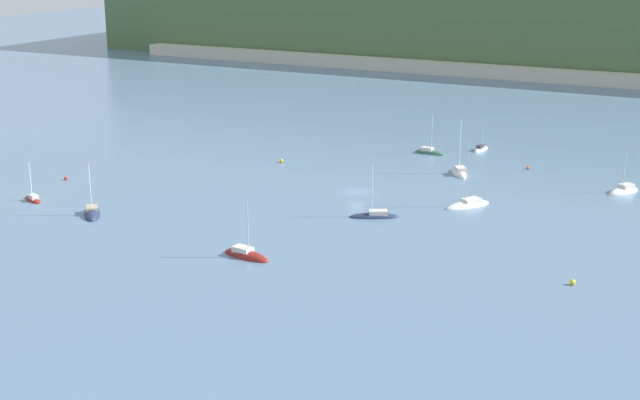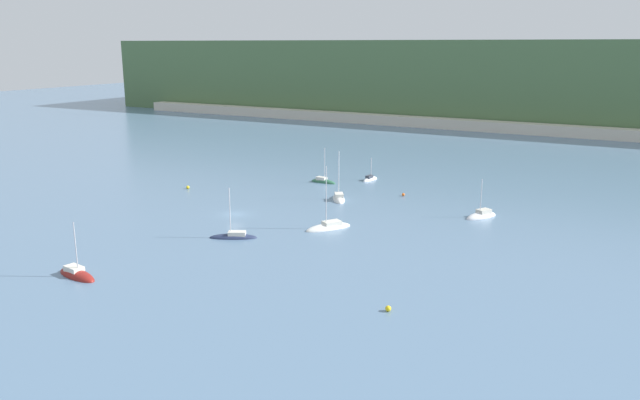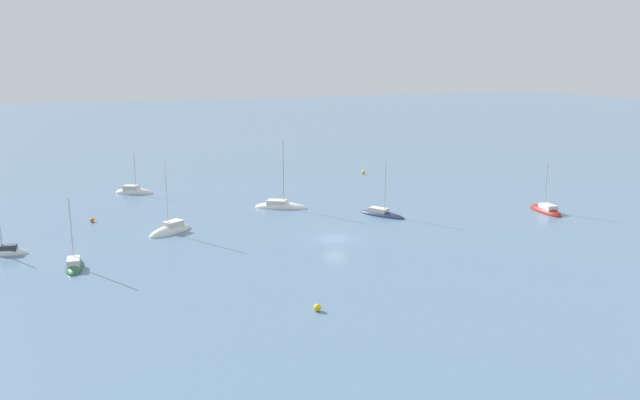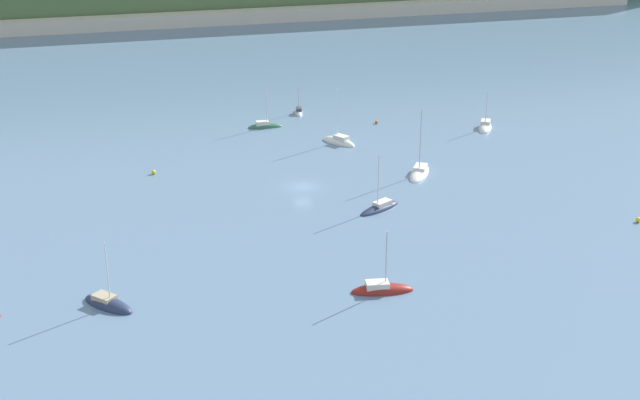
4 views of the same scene
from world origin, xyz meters
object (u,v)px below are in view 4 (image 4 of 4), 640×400
sailboat_1 (380,208)px  mooring_buoy_2 (154,172)px  sailboat_8 (339,142)px  sailboat_0 (419,174)px  sailboat_4 (299,113)px  sailboat_3 (382,291)px  sailboat_7 (265,127)px  mooring_buoy_0 (376,122)px  sailboat_6 (485,128)px  mooring_buoy_3 (638,220)px  sailboat_2 (108,305)px

sailboat_1 → mooring_buoy_2: bearing=-66.7°
sailboat_1 → sailboat_8: (3.08, 28.95, 0.01)m
sailboat_0 → sailboat_4: bearing=-132.6°
sailboat_8 → sailboat_3: bearing=136.0°
sailboat_7 → sailboat_8: 15.52m
sailboat_7 → mooring_buoy_2: 28.26m
sailboat_3 → mooring_buoy_2: 49.28m
sailboat_1 → mooring_buoy_0: sailboat_1 is taller
sailboat_6 → mooring_buoy_3: 43.32m
sailboat_1 → sailboat_7: sailboat_1 is taller
sailboat_2 → sailboat_8: (40.15, 46.70, 0.04)m
sailboat_0 → mooring_buoy_3: (20.73, -24.81, 0.23)m
mooring_buoy_3 → mooring_buoy_0: bearing=109.8°
sailboat_0 → mooring_buoy_0: size_ratio=18.50×
sailboat_2 → sailboat_3: 29.72m
sailboat_1 → sailboat_6: sailboat_1 is taller
sailboat_0 → sailboat_8: bearing=-124.5°
sailboat_2 → sailboat_4: 75.77m
sailboat_2 → mooring_buoy_0: bearing=97.4°
sailboat_3 → sailboat_8: size_ratio=0.79×
sailboat_4 → sailboat_7: bearing=141.4°
mooring_buoy_2 → mooring_buoy_3: (59.08, -35.71, 0.00)m
sailboat_2 → sailboat_3: bearing=39.8°
sailboat_7 → sailboat_1: bearing=-75.1°
sailboat_7 → mooring_buoy_3: size_ratio=12.27×
mooring_buoy_0 → sailboat_0: bearing=-95.1°
sailboat_0 → mooring_buoy_3: bearing=73.0°
sailboat_3 → sailboat_7: 63.59m
sailboat_2 → mooring_buoy_3: sailboat_2 is taller
sailboat_6 → sailboat_8: bearing=-58.3°
sailboat_1 → sailboat_3: bearing=42.8°
mooring_buoy_3 → sailboat_0: bearing=129.9°
sailboat_7 → mooring_buoy_2: (-21.22, -18.66, 0.22)m
sailboat_1 → sailboat_6: size_ratio=1.11×
sailboat_8 → sailboat_2: bearing=107.1°
sailboat_2 → mooring_buoy_0: sailboat_2 is taller
sailboat_0 → sailboat_6: 26.97m
sailboat_4 → mooring_buoy_3: size_ratio=8.48×
sailboat_2 → sailboat_3: size_ratio=1.05×
mooring_buoy_3 → sailboat_4: bearing=116.1°
sailboat_7 → sailboat_0: bearing=-54.4°
mooring_buoy_2 → mooring_buoy_3: size_ratio=0.99×
mooring_buoy_2 → sailboat_8: bearing=12.2°
sailboat_3 → sailboat_4: sailboat_3 is taller
sailboat_1 → sailboat_3: (-7.77, -22.68, -0.01)m
sailboat_4 → sailboat_6: 33.97m
sailboat_6 → mooring_buoy_2: 58.47m
sailboat_8 → mooring_buoy_0: 12.96m
mooring_buoy_0 → sailboat_6: bearing=-24.4°
sailboat_4 → sailboat_7: 10.41m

